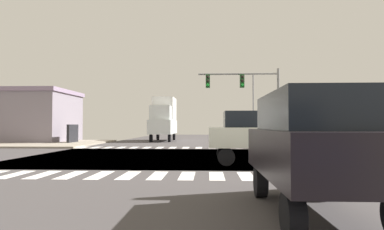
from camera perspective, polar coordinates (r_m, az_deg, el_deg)
ground at (r=19.29m, az=-6.21°, el=-6.89°), size 90.00×90.00×0.05m
sidewalk_corner_ne at (r=32.61m, az=20.68°, el=-4.51°), size 12.00×12.00×0.14m
sidewalk_corner_nw at (r=34.89m, az=-24.62°, el=-4.28°), size 12.00×12.00×0.14m
crosswalk_near at (r=12.23m, az=-12.76°, el=-9.71°), size 13.50×2.00×0.01m
crosswalk_far at (r=26.53m, az=-4.29°, el=-5.42°), size 13.50×2.00×0.01m
traffic_signal_mast at (r=26.64m, az=8.98°, el=4.22°), size 6.20×0.55×6.06m
street_lamp at (r=39.50m, az=9.75°, el=2.49°), size 1.78×0.32×7.66m
bank_building at (r=39.79m, az=-27.58°, el=-0.18°), size 13.60×7.89×5.30m
box_truck_nearside_1 at (r=38.40m, az=-4.74°, el=-0.46°), size 2.40×7.20×4.85m
suv_leading_1 at (r=15.66m, az=11.26°, el=-2.86°), size 4.60×1.96×2.34m
suv_middle_2 at (r=7.07m, az=19.47°, el=-4.18°), size 1.96×4.60×2.34m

